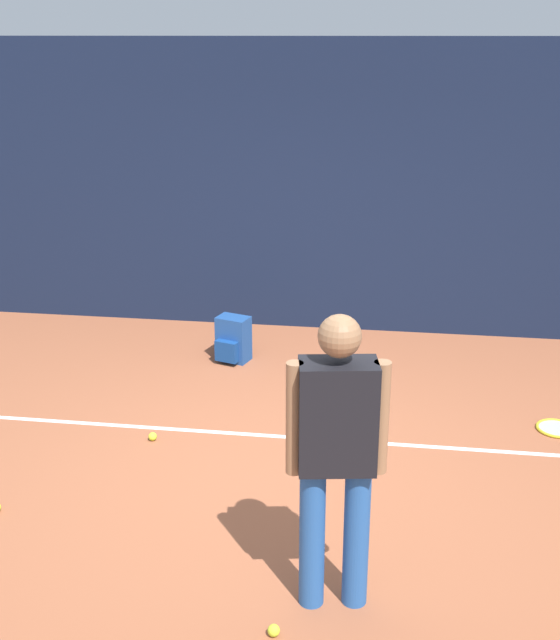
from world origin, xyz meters
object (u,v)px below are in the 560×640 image
object	(u,v)px
tennis_player	(337,448)
water_bottle	(341,380)
backpack	(233,340)
tennis_racket	(558,430)
tennis_ball_by_fence	(153,437)
tennis_ball_mid_court	(274,630)

from	to	relation	value
tennis_player	water_bottle	bearing A→B (deg)	-96.22
tennis_player	backpack	distance (m)	3.62
tennis_racket	backpack	distance (m)	3.05
tennis_player	tennis_ball_by_fence	world-z (taller)	tennis_player
tennis_ball_mid_court	tennis_player	bearing A→B (deg)	47.80
tennis_player	backpack	world-z (taller)	tennis_player
backpack	tennis_ball_by_fence	size ratio (longest dim) A/B	6.67
backpack	tennis_ball_mid_court	bearing A→B (deg)	-57.68
tennis_ball_by_fence	backpack	bearing A→B (deg)	79.57
backpack	tennis_ball_by_fence	world-z (taller)	backpack
backpack	tennis_ball_by_fence	bearing A→B (deg)	-82.66
tennis_ball_mid_court	water_bottle	world-z (taller)	water_bottle
tennis_ball_mid_court	water_bottle	distance (m)	3.07
water_bottle	tennis_racket	bearing A→B (deg)	-15.51
tennis_ball_by_fence	water_bottle	bearing A→B (deg)	38.12
water_bottle	tennis_ball_mid_court	bearing A→B (deg)	-92.56
tennis_racket	tennis_ball_by_fence	size ratio (longest dim) A/B	9.62
backpack	tennis_ball_mid_court	xyz separation A→B (m)	(0.94, -3.64, -0.18)
tennis_racket	tennis_ball_mid_court	xyz separation A→B (m)	(-1.91, -2.57, 0.02)
water_bottle	backpack	bearing A→B (deg)	151.92
tennis_ball_mid_court	water_bottle	bearing A→B (deg)	87.44
tennis_ball_mid_court	tennis_racket	bearing A→B (deg)	53.41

